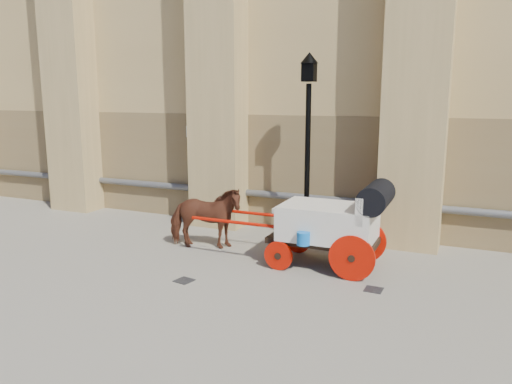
% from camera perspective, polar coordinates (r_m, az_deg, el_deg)
% --- Properties ---
extents(ground, '(90.00, 90.00, 0.00)m').
position_cam_1_polar(ground, '(10.36, -8.55, -8.92)').
color(ground, '#6E675B').
rests_on(ground, ground).
extents(horse, '(1.89, 1.28, 1.46)m').
position_cam_1_polar(horse, '(11.57, -5.86, -2.94)').
color(horse, brown).
rests_on(horse, ground).
extents(carriage, '(4.19, 1.48, 1.83)m').
position_cam_1_polar(carriage, '(10.32, 9.00, -3.28)').
color(carriage, black).
rests_on(carriage, ground).
extents(street_lamp, '(0.42, 0.42, 4.47)m').
position_cam_1_polar(street_lamp, '(11.84, 5.93, 5.54)').
color(street_lamp, black).
rests_on(street_lamp, ground).
extents(drain_grate_near, '(0.38, 0.38, 0.01)m').
position_cam_1_polar(drain_grate_near, '(9.83, -8.22, -9.98)').
color(drain_grate_near, black).
rests_on(drain_grate_near, ground).
extents(drain_grate_far, '(0.33, 0.33, 0.01)m').
position_cam_1_polar(drain_grate_far, '(9.56, 13.29, -10.80)').
color(drain_grate_far, black).
rests_on(drain_grate_far, ground).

